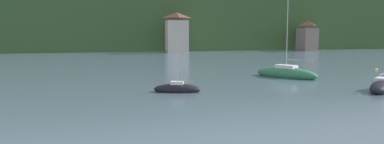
{
  "coord_description": "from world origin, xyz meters",
  "views": [
    {
      "loc": [
        -5.88,
        18.37,
        5.4
      ],
      "look_at": [
        0.0,
        43.02,
        2.65
      ],
      "focal_mm": 34.54,
      "sensor_mm": 36.0,
      "label": 1
    }
  ],
  "objects": [
    {
      "name": "sailboat_mid_8",
      "position": [
        0.45,
        50.73,
        0.28
      ],
      "size": [
        4.46,
        2.67,
        4.81
      ],
      "rotation": [
        0.0,
        0.0,
        2.82
      ],
      "color": "black",
      "rests_on": "ground_plane"
    },
    {
      "name": "shore_building_westcentral",
      "position": [
        51.09,
        114.35,
        4.16
      ],
      "size": [
        4.37,
        5.77,
        8.58
      ],
      "color": "gray",
      "rests_on": "ground_plane"
    },
    {
      "name": "sailboat_mid_6",
      "position": [
        19.26,
        47.07,
        0.37
      ],
      "size": [
        6.4,
        5.64,
        8.85
      ],
      "rotation": [
        0.0,
        0.0,
        0.67
      ],
      "color": "black",
      "rests_on": "ground_plane"
    },
    {
      "name": "mooring_buoy_mid",
      "position": [
        31.9,
        63.27,
        0.0
      ],
      "size": [
        0.55,
        0.55,
        0.55
      ],
      "primitive_type": "sphere",
      "color": "yellow",
      "rests_on": "ground_plane"
    },
    {
      "name": "shore_building_west",
      "position": [
        12.77,
        113.69,
        5.09
      ],
      "size": [
        5.81,
        4.38,
        10.49
      ],
      "color": "beige",
      "rests_on": "ground_plane"
    },
    {
      "name": "sailboat_far_2",
      "position": [
        15.23,
        58.37,
        0.45
      ],
      "size": [
        6.31,
        7.89,
        12.07
      ],
      "rotation": [
        0.0,
        0.0,
        2.15
      ],
      "color": "#2D754C",
      "rests_on": "ground_plane"
    },
    {
      "name": "wooded_hillside",
      "position": [
        -14.88,
        150.06,
        8.69
      ],
      "size": [
        352.0,
        52.4,
        53.65
      ],
      "color": "#38562D",
      "rests_on": "ground_plane"
    }
  ]
}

